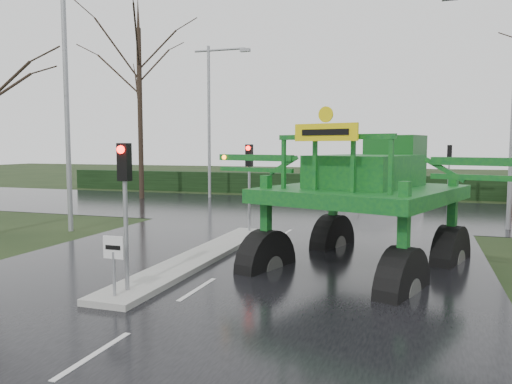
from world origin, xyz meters
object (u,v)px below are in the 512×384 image
(street_light_left_near, at_px, (72,82))
(white_sedan, at_px, (377,205))
(crop_sprayer, at_px, (271,176))
(keep_left_sign, at_px, (114,256))
(traffic_signal_far, at_px, (449,161))
(street_light_right, at_px, (507,83))
(traffic_signal_near, at_px, (125,185))
(traffic_signal_mid, at_px, (249,169))
(street_light_left_far, at_px, (213,108))

(street_light_left_near, bearing_deg, white_sedan, 50.39)
(white_sedan, bearing_deg, crop_sprayer, 162.57)
(street_light_left_near, relative_size, crop_sprayer, 1.06)
(keep_left_sign, relative_size, traffic_signal_far, 0.38)
(keep_left_sign, bearing_deg, street_light_right, 54.88)
(keep_left_sign, height_order, street_light_left_near, street_light_left_near)
(crop_sprayer, bearing_deg, keep_left_sign, -99.71)
(street_light_right, height_order, white_sedan, street_light_right)
(traffic_signal_far, bearing_deg, traffic_signal_near, 69.64)
(keep_left_sign, relative_size, street_light_left_near, 0.14)
(traffic_signal_mid, xyz_separation_m, street_light_left_near, (-6.89, -1.49, 3.40))
(traffic_signal_far, relative_size, crop_sprayer, 0.37)
(traffic_signal_mid, height_order, street_light_right, street_light_right)
(traffic_signal_mid, height_order, street_light_left_near, street_light_left_near)
(crop_sprayer, relative_size, white_sedan, 1.89)
(street_light_left_far, bearing_deg, traffic_signal_far, 0.03)
(traffic_signal_mid, xyz_separation_m, street_light_right, (9.49, 4.51, 3.40))
(traffic_signal_mid, xyz_separation_m, traffic_signal_far, (7.80, 12.52, 0.00))
(street_light_right, height_order, crop_sprayer, street_light_right)
(traffic_signal_near, xyz_separation_m, street_light_right, (9.49, 13.01, 3.40))
(traffic_signal_far, relative_size, white_sedan, 0.70)
(traffic_signal_near, height_order, white_sedan, traffic_signal_near)
(street_light_left_far, xyz_separation_m, white_sedan, (10.78, -0.97, -5.99))
(traffic_signal_near, xyz_separation_m, traffic_signal_mid, (0.00, 8.50, 0.00))
(traffic_signal_near, xyz_separation_m, street_light_left_near, (-6.89, 7.01, 3.40))
(keep_left_sign, relative_size, crop_sprayer, 0.14)
(traffic_signal_mid, relative_size, street_light_right, 0.35)
(keep_left_sign, xyz_separation_m, street_light_right, (9.49, 13.50, 4.93))
(traffic_signal_mid, height_order, street_light_left_far, street_light_left_far)
(traffic_signal_near, distance_m, traffic_signal_far, 22.42)
(traffic_signal_mid, relative_size, traffic_signal_far, 1.00)
(traffic_signal_far, distance_m, street_light_left_near, 20.58)
(traffic_signal_mid, relative_size, street_light_left_far, 0.35)
(street_light_left_far, bearing_deg, crop_sprayer, -61.83)
(traffic_signal_near, height_order, street_light_left_far, street_light_left_far)
(traffic_signal_far, height_order, crop_sprayer, crop_sprayer)
(traffic_signal_mid, bearing_deg, street_light_left_near, -167.79)
(traffic_signal_near, relative_size, street_light_right, 0.35)
(traffic_signal_far, distance_m, crop_sprayer, 18.04)
(street_light_right, relative_size, white_sedan, 2.00)
(street_light_right, bearing_deg, white_sedan, 128.60)
(street_light_right, bearing_deg, crop_sprayer, -128.08)
(traffic_signal_mid, distance_m, street_light_left_far, 14.68)
(crop_sprayer, xyz_separation_m, white_sedan, (1.58, 16.21, -2.62))
(keep_left_sign, distance_m, street_light_left_far, 23.11)
(street_light_left_far, distance_m, crop_sprayer, 19.77)
(street_light_right, bearing_deg, keep_left_sign, -125.12)
(keep_left_sign, xyz_separation_m, traffic_signal_far, (7.80, 21.51, 1.53))
(traffic_signal_far, height_order, street_light_right, street_light_right)
(keep_left_sign, relative_size, traffic_signal_near, 0.38)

